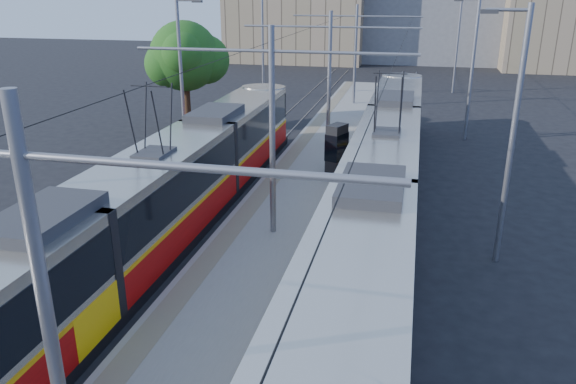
# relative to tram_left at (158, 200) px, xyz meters

# --- Properties ---
(ground) EXTENTS (160.00, 160.00, 0.00)m
(ground) POSITION_rel_tram_left_xyz_m (3.60, -6.55, -1.71)
(ground) COLOR black
(ground) RESTS_ON ground
(platform) EXTENTS (4.00, 50.00, 0.30)m
(platform) POSITION_rel_tram_left_xyz_m (3.60, 10.45, -1.56)
(platform) COLOR gray
(platform) RESTS_ON ground
(tactile_strip_left) EXTENTS (0.70, 50.00, 0.01)m
(tactile_strip_left) POSITION_rel_tram_left_xyz_m (2.15, 10.45, -1.40)
(tactile_strip_left) COLOR gray
(tactile_strip_left) RESTS_ON platform
(tactile_strip_right) EXTENTS (0.70, 50.00, 0.01)m
(tactile_strip_right) POSITION_rel_tram_left_xyz_m (5.05, 10.45, -1.40)
(tactile_strip_right) COLOR gray
(tactile_strip_right) RESTS_ON platform
(rails) EXTENTS (8.71, 70.00, 0.03)m
(rails) POSITION_rel_tram_left_xyz_m (3.60, 10.45, -1.69)
(rails) COLOR gray
(rails) RESTS_ON ground
(tram_left) EXTENTS (2.43, 28.89, 5.50)m
(tram_left) POSITION_rel_tram_left_xyz_m (0.00, 0.00, 0.00)
(tram_left) COLOR black
(tram_left) RESTS_ON ground
(tram_right) EXTENTS (2.43, 31.91, 5.50)m
(tram_right) POSITION_rel_tram_left_xyz_m (7.20, 4.46, 0.15)
(tram_right) COLOR black
(tram_right) RESTS_ON ground
(catenary) EXTENTS (9.20, 70.00, 7.00)m
(catenary) POSITION_rel_tram_left_xyz_m (3.60, 7.61, 2.82)
(catenary) COLOR gray
(catenary) RESTS_ON platform
(street_lamps) EXTENTS (15.18, 38.22, 8.00)m
(street_lamps) POSITION_rel_tram_left_xyz_m (3.60, 14.45, 2.47)
(street_lamps) COLOR gray
(street_lamps) RESTS_ON ground
(shelter) EXTENTS (1.00, 1.22, 2.33)m
(shelter) POSITION_rel_tram_left_xyz_m (4.81, 8.36, -0.19)
(shelter) COLOR black
(shelter) RESTS_ON platform
(tree) EXTENTS (4.56, 4.22, 6.63)m
(tree) POSITION_rel_tram_left_xyz_m (-5.22, 15.93, 2.77)
(tree) COLOR #382314
(tree) RESTS_ON ground
(building_right) EXTENTS (14.28, 10.20, 12.07)m
(building_right) POSITION_rel_tram_left_xyz_m (23.60, 51.45, 4.34)
(building_right) COLOR gray
(building_right) RESTS_ON ground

